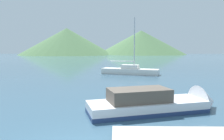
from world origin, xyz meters
The scene contains 4 objects.
motorboat_near centered at (3.36, 5.03, 0.38)m, with size 7.19×3.76×1.84m.
sailboat_inner centered at (2.91, 20.85, 0.45)m, with size 7.15×3.82×6.88m.
hill_west centered at (-22.84, 102.88, 6.54)m, with size 46.14×46.14×13.09m.
hill_central centered at (14.81, 110.08, 6.24)m, with size 46.15×46.15×12.47m.
Camera 1 is at (1.07, -5.83, 3.18)m, focal length 35.00 mm.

